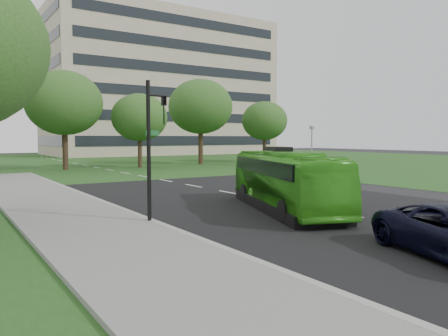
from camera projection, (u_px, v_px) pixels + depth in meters
name	position (u px, v px, depth m)	size (l,w,h in m)	color
ground	(306.00, 207.00, 18.91)	(160.00, 160.00, 0.00)	black
street_surfaces	(118.00, 172.00, 37.69)	(120.00, 120.00, 0.15)	black
office_building	(160.00, 87.00, 81.74)	(40.10, 20.10, 25.00)	tan
tree_park_b	(64.00, 103.00, 40.52)	(7.05, 7.05, 9.24)	black
tree_park_c	(139.00, 117.00, 43.57)	(5.59, 5.59, 7.42)	black
tree_park_d	(200.00, 107.00, 49.28)	(7.27, 7.27, 9.61)	black
tree_park_e	(265.00, 121.00, 53.85)	(5.62, 5.62, 7.49)	black
bus	(285.00, 181.00, 18.22)	(2.06, 8.81, 2.46)	green
sedan	(289.00, 163.00, 40.80)	(1.45, 4.17, 1.37)	#A8A8AD
traffic_light	(153.00, 141.00, 15.10)	(0.80, 0.20, 4.98)	black
camera_pole	(312.00, 142.00, 40.15)	(0.37, 0.33, 4.08)	gray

